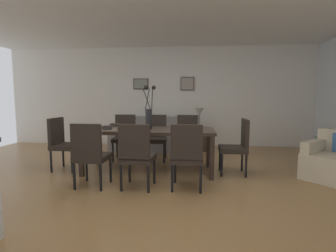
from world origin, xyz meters
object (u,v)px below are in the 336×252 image
(dining_chair_mid_right, at_px, (187,136))
(dining_chair_head_east, at_px, (238,144))
(dining_table, at_px, (149,133))
(framed_picture_left, at_px, (141,84))
(bowl_near_right, at_px, (114,125))
(dining_chair_near_right, at_px, (125,135))
(table_lamp, at_px, (199,114))
(sofa, at_px, (150,138))
(dining_chair_far_left, at_px, (137,153))
(dining_chair_mid_left, at_px, (187,154))
(dining_chair_far_right, at_px, (156,135))
(dining_chair_near_left, at_px, (90,152))
(centerpiece_vase, at_px, (149,112))
(dining_chair_head_west, at_px, (62,141))
(potted_plant, at_px, (325,143))
(side_table, at_px, (199,140))
(bowl_near_left, at_px, (107,128))
(framed_picture_center, at_px, (187,84))

(dining_chair_mid_right, xyz_separation_m, dining_chair_head_east, (0.84, -0.86, 0.00))
(dining_table, relative_size, framed_picture_left, 5.46)
(bowl_near_right, bearing_deg, dining_chair_near_right, 89.07)
(dining_chair_near_right, relative_size, table_lamp, 1.80)
(dining_table, relative_size, sofa, 1.18)
(dining_chair_far_left, relative_size, framed_picture_left, 2.28)
(dining_chair_mid_left, distance_m, framed_picture_left, 3.78)
(dining_chair_far_right, bearing_deg, dining_chair_far_left, -91.05)
(dining_chair_near_left, bearing_deg, centerpiece_vase, 51.78)
(dining_chair_head_west, xyz_separation_m, potted_plant, (4.95, 1.08, -0.14))
(dining_chair_head_west, height_order, table_lamp, table_lamp)
(dining_chair_head_west, distance_m, side_table, 3.10)
(dining_chair_far_left, height_order, dining_chair_far_right, same)
(dining_chair_near_right, relative_size, dining_chair_head_west, 1.00)
(dining_chair_mid_right, height_order, potted_plant, dining_chair_mid_right)
(dining_chair_near_right, relative_size, bowl_near_left, 5.41)
(bowl_near_right, distance_m, potted_plant, 4.19)
(dining_chair_near_right, relative_size, bowl_near_right, 5.41)
(framed_picture_left, height_order, potted_plant, framed_picture_left)
(sofa, bearing_deg, bowl_near_right, -103.24)
(dining_chair_mid_left, xyz_separation_m, side_table, (0.25, 2.71, -0.25))
(centerpiece_vase, relative_size, side_table, 1.41)
(dining_chair_far_right, distance_m, bowl_near_left, 1.27)
(sofa, bearing_deg, dining_chair_mid_left, -71.09)
(dining_table, xyz_separation_m, sofa, (-0.27, 1.87, -0.39))
(framed_picture_left, relative_size, potted_plant, 0.60)
(dining_chair_far_left, height_order, bowl_near_right, dining_chair_far_left)
(dining_chair_mid_right, xyz_separation_m, bowl_near_right, (-1.31, -0.64, 0.27))
(dining_chair_far_right, xyz_separation_m, dining_chair_head_west, (-1.53, -0.87, 0.00))
(dining_chair_near_left, distance_m, dining_chair_head_west, 1.20)
(bowl_near_left, height_order, potted_plant, bowl_near_left)
(bowl_near_left, distance_m, potted_plant, 4.29)
(dining_chair_near_right, distance_m, dining_chair_far_right, 0.65)
(dining_chair_near_left, distance_m, table_lamp, 3.19)
(centerpiece_vase, distance_m, potted_plant, 3.64)
(dining_chair_mid_left, xyz_separation_m, bowl_near_right, (-1.32, 1.04, 0.27))
(dining_table, xyz_separation_m, dining_chair_head_west, (-1.53, -0.02, -0.16))
(potted_plant, bearing_deg, dining_chair_head_west, -167.69)
(dining_chair_far_right, height_order, framed_picture_center, framed_picture_center)
(dining_chair_head_east, bearing_deg, dining_table, 179.15)
(dining_chair_mid_left, xyz_separation_m, dining_chair_head_east, (0.83, 0.82, 0.00))
(side_table, bearing_deg, dining_chair_mid_left, -95.31)
(dining_chair_head_west, height_order, side_table, dining_chair_head_west)
(centerpiece_vase, bearing_deg, dining_chair_head_east, -0.91)
(dining_chair_near_left, distance_m, dining_chair_far_right, 1.86)
(dining_chair_far_left, height_order, framed_picture_center, framed_picture_center)
(centerpiece_vase, height_order, potted_plant, centerpiece_vase)
(potted_plant, bearing_deg, dining_table, -162.77)
(dining_chair_far_right, height_order, bowl_near_right, dining_chair_far_right)
(dining_chair_near_left, relative_size, bowl_near_left, 5.41)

